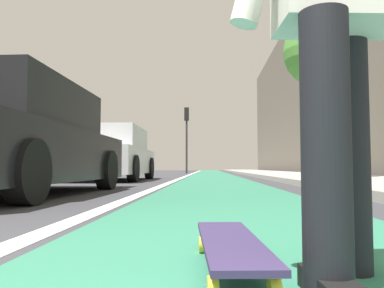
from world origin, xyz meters
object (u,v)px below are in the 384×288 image
object	(u,v)px
traffic_light	(187,128)
street_tree_mid	(318,53)
parked_car_near	(15,141)
skateboard	(230,245)
parked_car_mid	(112,155)

from	to	relation	value
traffic_light	street_tree_mid	size ratio (longest dim) A/B	0.93
parked_car_near	skateboard	bearing A→B (deg)	-143.67
parked_car_mid	street_tree_mid	distance (m)	6.35
parked_car_mid	street_tree_mid	size ratio (longest dim) A/B	1.02
skateboard	parked_car_mid	distance (m)	9.89
street_tree_mid	parked_car_mid	bearing A→B (deg)	83.75
parked_car_near	traffic_light	bearing A→B (deg)	-3.84
skateboard	parked_car_near	size ratio (longest dim) A/B	0.19
parked_car_near	parked_car_mid	xyz separation A→B (m)	(5.85, 0.18, 0.01)
skateboard	traffic_light	world-z (taller)	traffic_light
skateboard	parked_car_near	xyz separation A→B (m)	(3.61, 2.65, 0.62)
skateboard	traffic_light	distance (m)	22.39
skateboard	street_tree_mid	xyz separation A→B (m)	(8.83, -2.88, 3.34)
parked_car_near	parked_car_mid	size ratio (longest dim) A/B	0.99
skateboard	parked_car_mid	xyz separation A→B (m)	(9.46, 2.83, 0.64)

